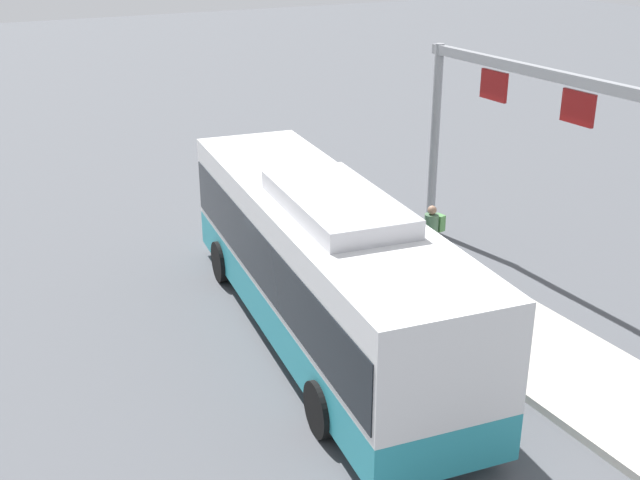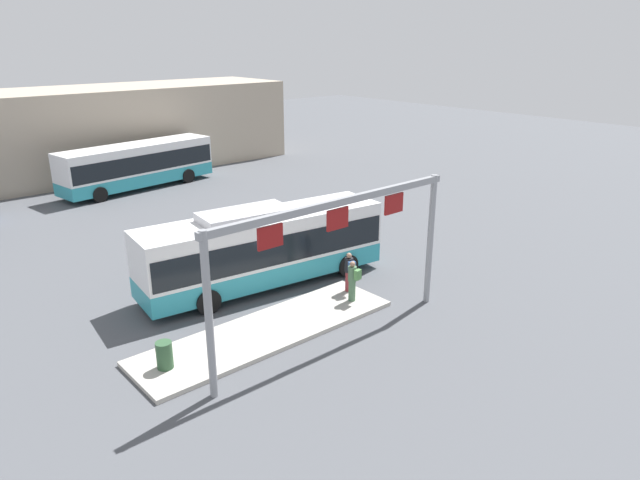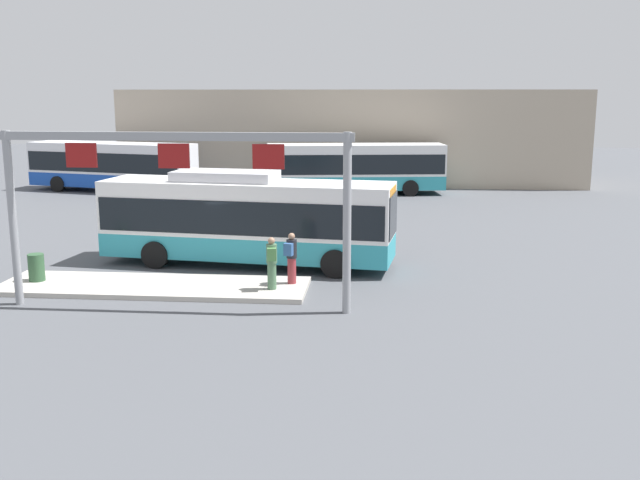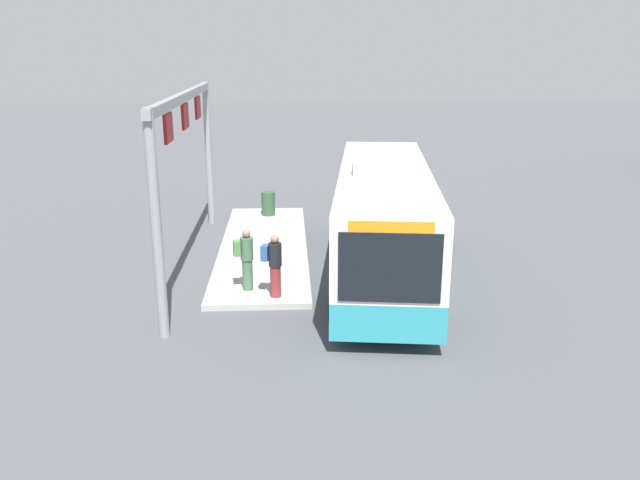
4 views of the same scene
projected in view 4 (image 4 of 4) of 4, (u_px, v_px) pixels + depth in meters
ground_plane at (382, 274)px, 18.75m from camera, size 120.00×120.00×0.00m
platform_curb at (264, 248)px, 20.88m from camera, size 10.00×2.80×0.16m
bus_main at (384, 214)px, 18.23m from camera, size 10.88×3.81×3.46m
person_boarding at (274, 264)px, 16.37m from camera, size 0.44×0.59×1.67m
person_waiting_near at (246, 258)px, 16.83m from camera, size 0.39×0.56×1.67m
platform_sign_gantry at (187, 141)px, 18.32m from camera, size 10.26×0.24×5.20m
trash_bin at (268, 204)px, 24.52m from camera, size 0.52×0.52×0.90m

